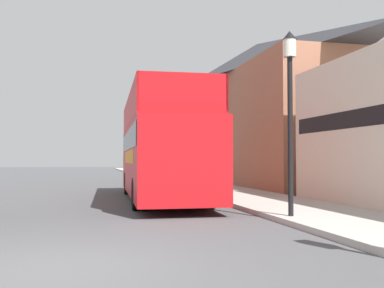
{
  "coord_description": "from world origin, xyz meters",
  "views": [
    {
      "loc": [
        0.53,
        -6.66,
        1.55
      ],
      "look_at": [
        4.24,
        9.12,
        2.12
      ],
      "focal_mm": 42.0,
      "sensor_mm": 36.0,
      "label": 1
    }
  ],
  "objects_px": {
    "lamp_post_nearest": "(290,88)",
    "lamp_post_second": "(206,120)",
    "tour_bus": "(161,153)",
    "parked_car_ahead_of_bus": "(149,175)"
  },
  "relations": [
    {
      "from": "tour_bus",
      "to": "lamp_post_second",
      "type": "height_order",
      "value": "lamp_post_second"
    },
    {
      "from": "lamp_post_second",
      "to": "lamp_post_nearest",
      "type": "bearing_deg",
      "value": -90.77
    },
    {
      "from": "lamp_post_nearest",
      "to": "lamp_post_second",
      "type": "xyz_separation_m",
      "value": [
        0.12,
        8.61,
        -0.07
      ]
    },
    {
      "from": "parked_car_ahead_of_bus",
      "to": "lamp_post_nearest",
      "type": "height_order",
      "value": "lamp_post_nearest"
    },
    {
      "from": "lamp_post_nearest",
      "to": "tour_bus",
      "type": "bearing_deg",
      "value": 108.49
    },
    {
      "from": "tour_bus",
      "to": "parked_car_ahead_of_bus",
      "type": "xyz_separation_m",
      "value": [
        0.69,
        8.65,
        -1.11
      ]
    },
    {
      "from": "parked_car_ahead_of_bus",
      "to": "lamp_post_nearest",
      "type": "distance_m",
      "value": 15.57
    },
    {
      "from": "lamp_post_second",
      "to": "tour_bus",
      "type": "bearing_deg",
      "value": -139.39
    },
    {
      "from": "tour_bus",
      "to": "lamp_post_nearest",
      "type": "height_order",
      "value": "lamp_post_nearest"
    },
    {
      "from": "tour_bus",
      "to": "lamp_post_second",
      "type": "bearing_deg",
      "value": 43.21
    }
  ]
}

